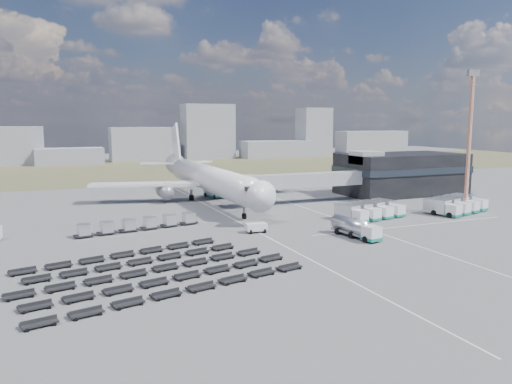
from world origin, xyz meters
name	(u,v)px	position (x,y,z in m)	size (l,w,h in m)	color
ground	(264,228)	(0.00, 0.00, 0.00)	(420.00, 420.00, 0.00)	#565659
grass_strip	(145,170)	(0.00, 110.00, 0.01)	(420.00, 90.00, 0.01)	brown
lane_markings	(306,221)	(9.77, 3.00, 0.01)	(47.12, 110.00, 0.01)	silver
terminal	(401,173)	(47.77, 23.96, 5.25)	(30.40, 16.40, 11.00)	black
jet_bridge	(293,181)	(15.90, 20.42, 5.05)	(30.30, 3.80, 7.05)	#939399
airliner	(207,177)	(0.00, 32.38, 5.29)	(51.59, 64.53, 17.62)	white
skyline	(135,145)	(3.19, 151.14, 7.45)	(308.02, 27.44, 25.79)	gray
fuel_tanker	(356,228)	(10.64, -11.61, 1.51)	(3.73, 9.57, 3.01)	white
pushback_tug	(256,228)	(-2.37, -2.38, 0.76)	(3.42, 1.92, 1.52)	white
catering_truck	(214,192)	(2.83, 36.13, 1.36)	(3.56, 6.18, 2.67)	white
service_trucks_near	(370,210)	(22.11, 0.62, 1.47)	(13.28, 9.01, 2.71)	white
service_trucks_far	(456,205)	(41.30, -1.22, 1.53)	(14.17, 10.35, 2.82)	white
uld_row	(139,224)	(-19.75, 6.42, 1.14)	(20.98, 5.55, 1.91)	black
baggage_dollies	(151,271)	(-22.59, -17.90, 0.37)	(34.55, 25.55, 0.74)	black
floodlight_mast	(469,142)	(42.99, -1.95, 13.94)	(2.58, 2.15, 27.81)	#AE421B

